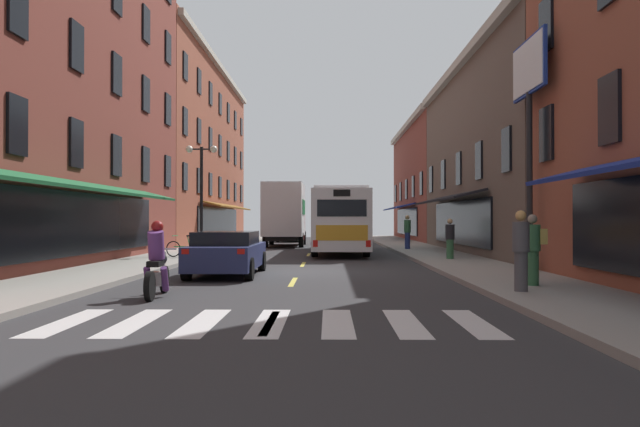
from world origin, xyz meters
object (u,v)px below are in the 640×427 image
at_px(box_truck, 285,215).
at_px(pedestrian_rear, 450,238).
at_px(bicycle_near, 185,248).
at_px(transit_bus, 339,220).
at_px(motorcycle_rider, 157,264).
at_px(pedestrian_near, 534,248).
at_px(sedan_mid, 227,252).
at_px(street_lamp_twin, 201,194).
at_px(billboard_sign, 529,94).
at_px(pedestrian_far, 407,231).
at_px(sedan_near, 290,232).
at_px(pedestrian_mid, 521,250).

bearing_deg(box_truck, pedestrian_rear, -62.77).
bearing_deg(pedestrian_rear, bicycle_near, -28.72).
distance_m(transit_bus, bicycle_near, 8.81).
xyz_separation_m(motorcycle_rider, pedestrian_near, (8.53, 1.17, 0.31)).
bearing_deg(sedan_mid, motorcycle_rider, -97.25).
distance_m(motorcycle_rider, street_lamp_twin, 14.28).
distance_m(billboard_sign, bicycle_near, 14.62).
height_order(motorcycle_rider, street_lamp_twin, street_lamp_twin).
bearing_deg(billboard_sign, bicycle_near, 151.15).
distance_m(pedestrian_near, pedestrian_far, 18.09).
height_order(bicycle_near, pedestrian_rear, pedestrian_rear).
height_order(sedan_near, pedestrian_far, pedestrian_far).
distance_m(pedestrian_mid, street_lamp_twin, 17.18).
distance_m(bicycle_near, street_lamp_twin, 3.10).
height_order(pedestrian_mid, street_lamp_twin, street_lamp_twin).
bearing_deg(street_lamp_twin, box_truck, 75.98).
bearing_deg(pedestrian_mid, billboard_sign, -175.81).
bearing_deg(motorcycle_rider, sedan_mid, 82.75).
bearing_deg(pedestrian_rear, motorcycle_rider, 28.70).
bearing_deg(box_truck, pedestrian_mid, -74.95).
height_order(transit_bus, motorcycle_rider, transit_bus).
bearing_deg(box_truck, billboard_sign, -66.49).
bearing_deg(street_lamp_twin, pedestrian_far, 28.03).
bearing_deg(sedan_near, motorcycle_rider, -91.27).
bearing_deg(bicycle_near, sedan_near, 82.34).
height_order(bicycle_near, pedestrian_near, pedestrian_near).
height_order(transit_bus, box_truck, box_truck).
bearing_deg(pedestrian_mid, pedestrian_rear, -159.20).
bearing_deg(motorcycle_rider, pedestrian_far, 67.62).
bearing_deg(pedestrian_far, pedestrian_near, 107.03).
bearing_deg(sedan_near, pedestrian_rear, -71.44).
relative_size(transit_bus, pedestrian_far, 6.41).
distance_m(motorcycle_rider, pedestrian_mid, 7.87).
bearing_deg(sedan_mid, transit_bus, 74.03).
bearing_deg(motorcycle_rider, street_lamp_twin, 98.00).
bearing_deg(pedestrian_near, sedan_near, 25.02).
distance_m(box_truck, sedan_near, 8.54).
relative_size(billboard_sign, street_lamp_twin, 1.44).
distance_m(transit_bus, pedestrian_rear, 8.09).
height_order(motorcycle_rider, bicycle_near, motorcycle_rider).
xyz_separation_m(sedan_near, sedan_mid, (-0.10, -28.93, -0.02)).
distance_m(box_truck, pedestrian_near, 25.68).
xyz_separation_m(bicycle_near, pedestrian_far, (10.15, 7.28, 0.57)).
height_order(sedan_near, pedestrian_rear, pedestrian_rear).
bearing_deg(billboard_sign, street_lamp_twin, 143.72).
height_order(sedan_mid, motorcycle_rider, motorcycle_rider).
height_order(box_truck, bicycle_near, box_truck).
height_order(pedestrian_rear, street_lamp_twin, street_lamp_twin).
bearing_deg(pedestrian_mid, box_truck, -140.66).
relative_size(box_truck, pedestrian_near, 4.42).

